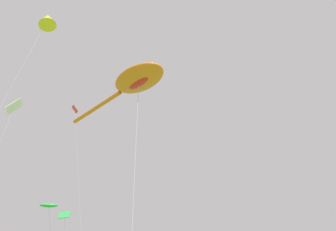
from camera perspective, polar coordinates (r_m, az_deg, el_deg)
big_show_kite at (r=23.39m, az=-5.04°, el=5.45°), size 4.04×10.34×15.26m
small_kite_bird_shape at (r=22.66m, az=-18.23°, el=-13.40°), size 3.10×4.49×7.49m
small_kite_streamer_purple at (r=19.28m, az=-18.47°, el=13.98°), size 3.36×1.29×14.74m
small_kite_diamond_red at (r=31.47m, az=-15.96°, el=-15.34°), size 2.17×1.20×9.39m
small_kite_box_yellow at (r=26.75m, az=-23.34°, el=0.56°), size 2.04×2.50×14.77m
small_kite_tiny_distant at (r=34.60m, az=-14.33°, el=-1.36°), size 2.91×2.99×19.41m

